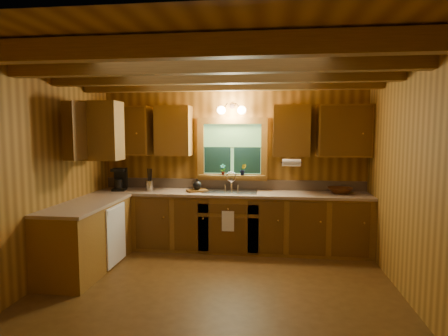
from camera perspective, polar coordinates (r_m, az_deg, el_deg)
room at (r=4.25m, az=-1.33°, el=-1.71°), size 4.20×4.20×4.20m
ceiling_beams at (r=4.27m, az=-1.36°, el=14.34°), size 4.20×2.54×0.18m
base_cabinets at (r=5.75m, az=-4.35°, el=-8.64°), size 4.20×2.22×0.86m
countertop at (r=5.66m, az=-4.23°, el=-4.20°), size 4.20×2.24×0.04m
backsplash at (r=6.15m, az=1.24°, el=-2.46°), size 4.20×0.02×0.16m
dishwasher_panel at (r=5.47m, az=-15.86°, el=-9.58°), size 0.02×0.60×0.80m
upper_cabinets at (r=5.72m, az=-4.87°, el=5.56°), size 4.19×1.77×0.78m
window at (r=6.08m, az=1.24°, el=2.65°), size 1.12×0.08×1.00m
window_sill at (r=6.07m, az=1.18°, el=-1.23°), size 1.06×0.14×0.04m
wall_sconce at (r=5.96m, az=1.13°, el=8.70°), size 0.45×0.21×0.17m
paper_towel_roll at (r=5.73m, az=10.08°, el=0.79°), size 0.27×0.11×0.11m
dish_towel at (r=5.63m, az=0.59°, el=-7.97°), size 0.18×0.01×0.30m
sink at (r=5.89m, az=0.96°, el=-4.03°), size 0.82×0.48×0.43m
coffee_maker at (r=6.27m, az=-15.34°, el=-1.65°), size 0.20×0.25×0.35m
utensil_crock at (r=6.15m, az=-11.11°, el=-2.51°), size 0.12×0.12×0.35m
cutting_board at (r=5.93m, az=-4.05°, el=-3.41°), size 0.37×0.33×0.03m
teakettle at (r=5.92m, az=-4.05°, el=-2.62°), size 0.14×0.14×0.17m
wicker_basket at (r=5.99m, az=16.98°, el=-3.26°), size 0.40×0.40×0.09m
potted_plant_left at (r=6.04m, az=-0.18°, el=-0.23°), size 0.10×0.08×0.18m
potted_plant_right at (r=6.02m, az=2.87°, el=-0.24°), size 0.11×0.09×0.18m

